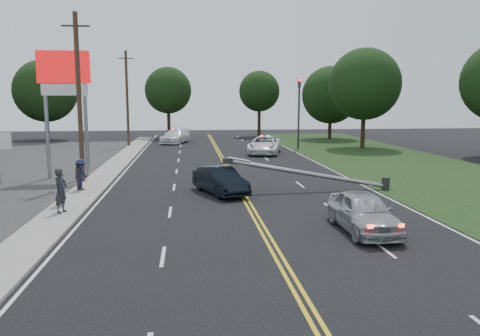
{
  "coord_description": "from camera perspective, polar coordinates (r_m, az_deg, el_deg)",
  "views": [
    {
      "loc": [
        -2.8,
        -16.67,
        5.04
      ],
      "look_at": [
        -0.35,
        5.73,
        1.7
      ],
      "focal_mm": 35.0,
      "sensor_mm": 36.0,
      "label": 1
    }
  ],
  "objects": [
    {
      "name": "bystander_d",
      "position": [
        26.75,
        -19.09,
        -0.91
      ],
      "size": [
        0.42,
        0.94,
        1.59
      ],
      "primitive_type": "imported",
      "rotation": [
        0.0,
        0.0,
        1.61
      ],
      "color": "#524542",
      "rests_on": "sidewalk"
    },
    {
      "name": "fallen_streetlight",
      "position": [
        25.97,
        9.45,
        -0.81
      ],
      "size": [
        9.36,
        0.44,
        1.91
      ],
      "color": "#2D2D30",
      "rests_on": "ground"
    },
    {
      "name": "sidewalk",
      "position": [
        27.7,
        -17.81,
        -2.33
      ],
      "size": [
        1.8,
        70.0,
        0.12
      ],
      "primitive_type": "cube",
      "color": "gray",
      "rests_on": "ground"
    },
    {
      "name": "ground",
      "position": [
        17.64,
        3.19,
        -8.18
      ],
      "size": [
        120.0,
        120.0,
        0.0
      ],
      "primitive_type": "plane",
      "color": "black",
      "rests_on": "ground"
    },
    {
      "name": "tree_7",
      "position": [
        63.53,
        2.37,
        9.32
      ],
      "size": [
        5.45,
        5.45,
        8.78
      ],
      "color": "black",
      "rests_on": "ground"
    },
    {
      "name": "tree_6",
      "position": [
        61.97,
        -8.76,
        9.33
      ],
      "size": [
        6.0,
        6.0,
        9.14
      ],
      "color": "black",
      "rests_on": "ground"
    },
    {
      "name": "grass_verge",
      "position": [
        31.66,
        24.85,
        -1.51
      ],
      "size": [
        12.0,
        80.0,
        0.01
      ],
      "primitive_type": "cube",
      "color": "black",
      "rests_on": "ground"
    },
    {
      "name": "bystander_a",
      "position": [
        21.76,
        -21.01,
        -2.58
      ],
      "size": [
        0.69,
        0.83,
        1.95
      ],
      "primitive_type": "imported",
      "rotation": [
        0.0,
        0.0,
        1.21
      ],
      "color": "#26272E",
      "rests_on": "sidewalk"
    },
    {
      "name": "utility_pole_mid",
      "position": [
        29.38,
        -19.02,
        8.06
      ],
      "size": [
        1.6,
        0.28,
        10.0
      ],
      "color": "#382619",
      "rests_on": "ground"
    },
    {
      "name": "bystander_c",
      "position": [
        26.76,
        -18.79,
        -0.76
      ],
      "size": [
        0.9,
        1.23,
        1.7
      ],
      "primitive_type": "imported",
      "rotation": [
        0.0,
        0.0,
        1.3
      ],
      "color": "#19213F",
      "rests_on": "sidewalk"
    },
    {
      "name": "tree_9",
      "position": [
        49.88,
        14.95,
        9.84
      ],
      "size": [
        7.29,
        7.29,
        10.17
      ],
      "color": "black",
      "rests_on": "ground"
    },
    {
      "name": "centerline_yellow",
      "position": [
        27.29,
        -0.25,
        -2.19
      ],
      "size": [
        0.36,
        80.0,
        0.0
      ],
      "primitive_type": "cube",
      "color": "gold",
      "rests_on": "ground"
    },
    {
      "name": "tree_8",
      "position": [
        60.48,
        11.0,
        8.73
      ],
      "size": [
        7.19,
        7.19,
        9.12
      ],
      "color": "black",
      "rests_on": "ground"
    },
    {
      "name": "traffic_signal",
      "position": [
        47.98,
        7.19,
        7.37
      ],
      "size": [
        0.28,
        0.41,
        7.05
      ],
      "color": "#2D2D30",
      "rests_on": "ground"
    },
    {
      "name": "waiting_sedan",
      "position": [
        18.56,
        14.78,
        -5.19
      ],
      "size": [
        1.82,
        4.47,
        1.52
      ],
      "primitive_type": "imported",
      "rotation": [
        0.0,
        0.0,
        0.01
      ],
      "color": "#ACAEB4",
      "rests_on": "ground"
    },
    {
      "name": "pylon_sign",
      "position": [
        31.64,
        -20.63,
        9.63
      ],
      "size": [
        3.2,
        0.35,
        8.0
      ],
      "color": "gray",
      "rests_on": "ground"
    },
    {
      "name": "emergency_b",
      "position": [
        54.15,
        -7.82,
        3.88
      ],
      "size": [
        3.94,
        6.05,
        1.63
      ],
      "primitive_type": "imported",
      "rotation": [
        0.0,
        0.0,
        -0.32
      ],
      "color": "white",
      "rests_on": "ground"
    },
    {
      "name": "emergency_a",
      "position": [
        43.3,
        3.03,
        2.82
      ],
      "size": [
        4.15,
        6.36,
        1.63
      ],
      "primitive_type": "imported",
      "rotation": [
        0.0,
        0.0,
        -0.27
      ],
      "color": "white",
      "rests_on": "ground"
    },
    {
      "name": "bystander_b",
      "position": [
        23.17,
        -20.93,
        -2.46
      ],
      "size": [
        0.79,
        0.89,
        1.53
      ],
      "primitive_type": "imported",
      "rotation": [
        0.0,
        0.0,
        1.9
      ],
      "color": "#B1B1B6",
      "rests_on": "sidewalk"
    },
    {
      "name": "utility_pole_far",
      "position": [
        51.07,
        -13.59,
        8.25
      ],
      "size": [
        1.6,
        0.28,
        10.0
      ],
      "color": "#382619",
      "rests_on": "ground"
    },
    {
      "name": "tree_5",
      "position": [
        62.21,
        -22.64,
        8.67
      ],
      "size": [
        7.56,
        7.56,
        9.78
      ],
      "color": "black",
      "rests_on": "ground"
    },
    {
      "name": "crashed_sedan",
      "position": [
        24.98,
        -2.43,
        -1.54
      ],
      "size": [
        2.99,
        4.61,
        1.44
      ],
      "primitive_type": "imported",
      "rotation": [
        0.0,
        0.0,
        0.37
      ],
      "color": "black",
      "rests_on": "ground"
    }
  ]
}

